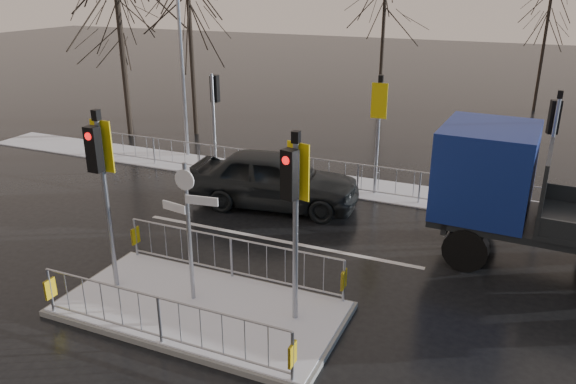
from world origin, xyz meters
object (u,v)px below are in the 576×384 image
at_px(traffic_island, 200,295).
at_px(flatbed_truck, 528,194).
at_px(car_far_lane, 275,179).
at_px(street_lamp_left, 182,40).

relative_size(traffic_island, flatbed_truck, 0.82).
height_order(car_far_lane, flatbed_truck, flatbed_truck).
xyz_separation_m(car_far_lane, street_lamp_left, (-5.38, 3.47, 3.61)).
relative_size(car_far_lane, street_lamp_left, 0.63).
bearing_deg(flatbed_truck, traffic_island, -139.24).
xyz_separation_m(traffic_island, street_lamp_left, (-6.42, 9.49, 4.10)).
bearing_deg(street_lamp_left, car_far_lane, -32.83).
bearing_deg(car_far_lane, flatbed_truck, -104.48).
height_order(traffic_island, car_far_lane, traffic_island).
bearing_deg(traffic_island, flatbed_truck, 40.76).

